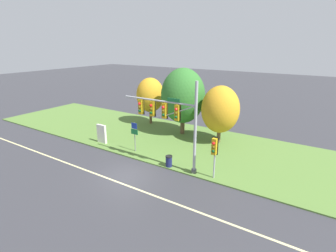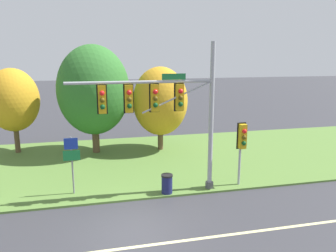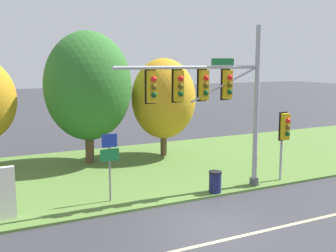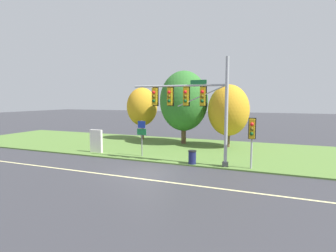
# 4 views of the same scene
# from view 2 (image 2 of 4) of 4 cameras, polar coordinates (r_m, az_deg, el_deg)

# --- Properties ---
(ground_plane) EXTENTS (160.00, 160.00, 0.00)m
(ground_plane) POSITION_cam_2_polar(r_m,az_deg,el_deg) (13.32, -6.54, -17.52)
(ground_plane) COLOR #333338
(lane_stripe) EXTENTS (36.00, 0.16, 0.01)m
(lane_stripe) POSITION_cam_2_polar(r_m,az_deg,el_deg) (12.29, -5.85, -20.24)
(lane_stripe) COLOR beige
(lane_stripe) RESTS_ON ground
(grass_verge) EXTENTS (48.00, 11.50, 0.10)m
(grass_verge) POSITION_cam_2_polar(r_m,az_deg,el_deg) (20.85, -9.19, -6.20)
(grass_verge) COLOR #517533
(grass_verge) RESTS_ON ground
(traffic_signal_mast) EXTENTS (6.85, 0.49, 7.11)m
(traffic_signal_mast) POSITION_cam_2_polar(r_m,az_deg,el_deg) (15.02, -0.42, 3.55)
(traffic_signal_mast) COLOR #9EA0A5
(traffic_signal_mast) RESTS_ON grass_verge
(pedestrian_signal_near_kerb) EXTENTS (0.46, 0.55, 3.25)m
(pedestrian_signal_near_kerb) POSITION_cam_2_polar(r_m,az_deg,el_deg) (16.59, 12.77, -2.46)
(pedestrian_signal_near_kerb) COLOR #9EA0A5
(pedestrian_signal_near_kerb) RESTS_ON grass_verge
(route_sign_post) EXTENTS (0.78, 0.08, 2.79)m
(route_sign_post) POSITION_cam_2_polar(r_m,az_deg,el_deg) (16.04, -16.41, -5.22)
(route_sign_post) COLOR slate
(route_sign_post) RESTS_ON grass_verge
(tree_nearest_road) EXTENTS (3.35, 3.35, 5.69)m
(tree_nearest_road) POSITION_cam_2_polar(r_m,az_deg,el_deg) (23.96, -25.37, 4.08)
(tree_nearest_road) COLOR brown
(tree_nearest_road) RESTS_ON grass_verge
(tree_left_of_mast) EXTENTS (4.73, 4.73, 7.19)m
(tree_left_of_mast) POSITION_cam_2_polar(r_m,az_deg,el_deg) (22.20, -12.84, 6.08)
(tree_left_of_mast) COLOR brown
(tree_left_of_mast) RESTS_ON grass_verge
(tree_behind_signpost) EXTENTS (3.75, 3.75, 5.75)m
(tree_behind_signpost) POSITION_cam_2_polar(r_m,az_deg,el_deg) (22.44, -1.36, 4.31)
(tree_behind_signpost) COLOR brown
(tree_behind_signpost) RESTS_ON grass_verge
(trash_bin) EXTENTS (0.56, 0.56, 0.93)m
(trash_bin) POSITION_cam_2_polar(r_m,az_deg,el_deg) (15.89, -0.18, -10.02)
(trash_bin) COLOR #191E4C
(trash_bin) RESTS_ON grass_verge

